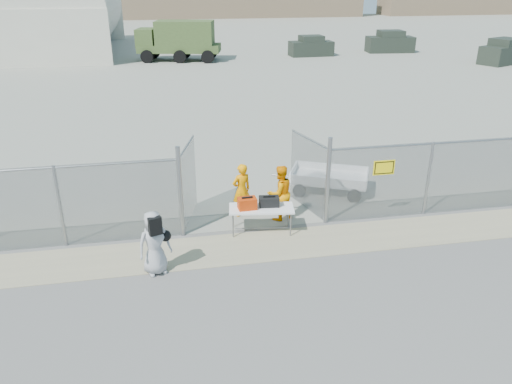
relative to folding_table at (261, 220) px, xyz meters
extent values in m
plane|color=#515050|center=(-0.11, -1.78, -0.37)|extent=(160.00, 160.00, 0.00)
cube|color=gray|center=(-0.11, 40.22, -0.36)|extent=(160.00, 80.00, 0.01)
cube|color=#9C9373|center=(-0.11, -0.78, -0.36)|extent=(44.00, 1.60, 0.01)
cube|color=red|center=(-0.38, 0.01, 0.52)|extent=(0.50, 0.35, 0.30)
cube|color=black|center=(0.22, 0.07, 0.49)|extent=(0.56, 0.36, 0.26)
imported|color=#FF9500|center=(-0.35, 1.11, 0.43)|extent=(0.68, 0.56, 1.59)
imported|color=#FF9500|center=(0.67, 0.69, 0.44)|extent=(0.94, 0.84, 1.62)
imported|color=#9E9FA4|center=(-2.81, -1.51, 0.42)|extent=(0.88, 0.71, 1.56)
camera|label=1|loc=(-2.40, -11.80, 6.04)|focal=35.00mm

